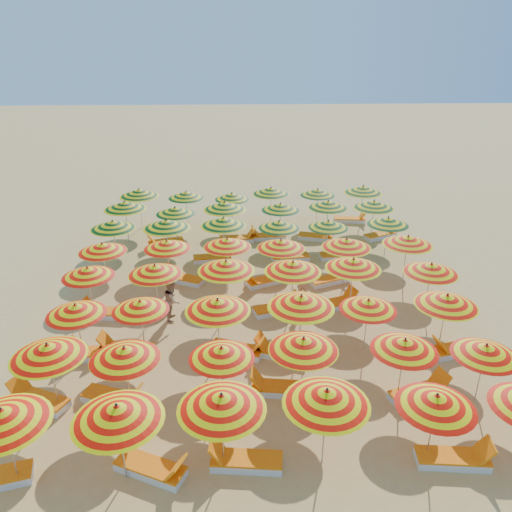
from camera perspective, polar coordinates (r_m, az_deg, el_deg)
name	(u,v)px	position (r m, az deg, el deg)	size (l,w,h in m)	color
ground	(257,298)	(19.58, 0.06, -4.88)	(120.00, 120.00, 0.00)	tan
umbrella_0	(2,417)	(12.54, -27.01, -16.05)	(2.54, 2.54, 2.16)	silver
umbrella_1	(117,413)	(11.76, -15.57, -16.88)	(2.19, 2.19, 2.17)	silver
umbrella_2	(222,402)	(11.66, -3.95, -16.31)	(2.29, 2.29, 2.17)	silver
umbrella_3	(327,397)	(11.89, 8.08, -15.68)	(2.32, 2.32, 2.16)	silver
umbrella_4	(436,401)	(12.63, 19.92, -15.34)	(2.40, 2.40, 1.97)	silver
umbrella_6	(48,351)	(14.37, -22.69, -9.95)	(2.36, 2.36, 2.12)	silver
umbrella_7	(125,353)	(13.82, -14.79, -10.72)	(2.30, 2.30, 2.00)	silver
umbrella_8	(222,353)	(13.59, -3.96, -10.98)	(2.00, 2.00, 1.89)	silver
umbrella_9	(303,344)	(13.73, 5.45, -9.99)	(2.01, 2.01, 2.04)	silver
umbrella_10	(405,345)	(14.35, 16.63, -9.73)	(2.21, 2.21, 1.95)	silver
umbrella_11	(486,350)	(14.97, 24.77, -9.77)	(1.86, 1.86, 1.91)	silver
umbrella_12	(76,310)	(16.39, -19.91, -5.78)	(1.83, 1.83, 1.94)	silver
umbrella_13	(140,306)	(16.11, -13.08, -5.55)	(1.89, 1.89, 1.90)	silver
umbrella_14	(218,305)	(15.33, -4.40, -5.61)	(2.24, 2.24, 2.15)	silver
umbrella_15	(301,302)	(15.42, 5.19, -5.21)	(2.34, 2.34, 2.22)	silver
umbrella_16	(368,305)	(16.11, 12.71, -5.44)	(2.38, 2.38, 1.92)	silver
umbrella_17	(447,300)	(16.76, 20.97, -4.75)	(2.33, 2.33, 2.09)	silver
umbrella_18	(88,272)	(18.71, -18.67, -1.75)	(2.30, 2.30, 1.96)	silver
umbrella_19	(155,270)	(18.07, -11.47, -1.56)	(2.53, 2.53, 2.05)	silver
umbrella_20	(226,266)	(17.78, -3.43, -1.12)	(2.63, 2.63, 2.18)	silver
umbrella_21	(293,267)	(17.76, 4.24, -1.21)	(2.36, 2.36, 2.17)	silver
umbrella_22	(353,264)	(18.31, 11.06, -0.86)	(2.60, 2.60, 2.15)	silver
umbrella_23	(431,268)	(18.88, 19.37, -1.34)	(2.50, 2.50, 2.05)	silver
umbrella_24	(102,248)	(20.56, -17.15, 0.92)	(2.30, 2.30, 2.01)	silver
umbrella_25	(167,245)	(20.28, -10.14, 1.29)	(1.89, 1.89, 2.00)	silver
umbrella_26	(227,243)	(20.06, -3.30, 1.53)	(2.03, 2.03, 2.05)	silver
umbrella_27	(281,244)	(19.90, 2.87, 1.37)	(2.29, 2.29, 2.06)	silver
umbrella_28	(347,243)	(20.17, 10.31, 1.45)	(2.61, 2.61, 2.11)	silver
umbrella_29	(408,240)	(20.98, 16.96, 1.72)	(2.59, 2.59, 2.13)	silver
umbrella_30	(113,225)	(22.76, -16.05, 3.45)	(2.49, 2.49, 2.08)	silver
umbrella_31	(166,224)	(22.04, -10.20, 3.62)	(2.43, 2.43, 2.19)	silver
umbrella_32	(223,222)	(22.10, -3.75, 3.93)	(2.31, 2.31, 2.15)	silver
umbrella_33	(279,225)	(22.31, 2.64, 3.61)	(2.42, 2.42, 1.93)	silver
umbrella_34	(328,224)	(22.66, 8.26, 3.62)	(2.01, 2.01, 1.90)	silver
umbrella_35	(388,221)	(23.33, 14.86, 3.87)	(1.92, 1.92, 1.99)	silver
umbrella_36	(125,205)	(24.98, -14.76, 5.61)	(2.49, 2.49, 2.18)	silver
umbrella_37	(175,211)	(24.31, -9.21, 5.15)	(1.87, 1.87, 1.97)	silver
umbrella_38	(225,206)	(24.10, -3.61, 5.75)	(2.60, 2.60, 2.20)	silver
umbrella_39	(280,207)	(24.58, 2.81, 5.64)	(2.39, 2.39, 1.97)	silver
umbrella_40	(328,204)	(24.88, 8.25, 5.87)	(2.12, 2.12, 2.08)	silver
umbrella_41	(374,204)	(25.15, 13.32, 5.77)	(2.23, 2.23, 2.13)	silver
umbrella_42	(139,193)	(26.91, -13.23, 7.05)	(2.63, 2.63, 2.17)	silver
umbrella_43	(186,195)	(26.62, -8.00, 6.94)	(2.50, 2.50, 2.00)	silver
umbrella_44	(232,196)	(26.43, -2.77, 6.84)	(2.14, 2.14, 1.91)	silver
umbrella_45	(271,191)	(26.85, 1.72, 7.47)	(2.31, 2.31, 2.08)	silver
umbrella_46	(318,192)	(27.14, 7.05, 7.24)	(1.91, 1.91, 1.96)	silver
umbrella_47	(363,189)	(27.36, 12.14, 7.45)	(2.38, 2.38, 2.19)	silver
lounger_1	(152,469)	(12.91, -11.78, -22.69)	(1.82, 1.25, 0.69)	white
lounger_2	(245,461)	(12.84, -1.30, -22.36)	(1.78, 0.75, 0.69)	white
lounger_3	(454,458)	(13.74, 21.71, -20.69)	(1.78, 0.75, 0.69)	white
lounger_4	(38,400)	(15.65, -23.61, -14.80)	(1.82, 1.25, 0.69)	white
lounger_5	(114,398)	(15.01, -15.94, -15.35)	(1.83, 1.15, 0.69)	white
lounger_6	(280,388)	(14.83, 2.71, -14.85)	(1.79, 0.79, 0.69)	white
lounger_7	(420,393)	(15.37, 18.20, -14.63)	(1.83, 1.09, 0.69)	white
lounger_8	(98,353)	(16.95, -17.63, -10.57)	(1.74, 0.59, 0.69)	white
lounger_9	(126,349)	(16.92, -14.69, -10.23)	(1.79, 0.77, 0.69)	white
lounger_10	(238,350)	(16.37, -2.07, -10.63)	(1.83, 1.16, 0.69)	white
lounger_11	(281,353)	(16.24, 2.86, -10.97)	(1.83, 1.15, 0.69)	white
lounger_12	(457,349)	(17.61, 21.97, -9.86)	(1.82, 0.98, 0.69)	white
lounger_13	(106,313)	(19.11, -16.75, -6.25)	(1.79, 0.80, 0.69)	white
lounger_14	(278,308)	(18.61, 2.50, -6.01)	(1.83, 1.09, 0.69)	white
lounger_15	(335,304)	(19.14, 9.07, -5.42)	(1.83, 1.16, 0.69)	white
lounger_16	(182,278)	(21.02, -8.40, -2.56)	(1.82, 1.25, 0.69)	white
lounger_17	(266,281)	(20.60, 1.11, -2.86)	(1.82, 1.21, 0.69)	white
lounger_18	(331,280)	(20.94, 8.51, -2.67)	(1.82, 1.19, 0.69)	white
lounger_19	(213,258)	(22.78, -4.90, -0.22)	(1.79, 0.77, 0.69)	white
lounger_20	(290,257)	(22.81, 3.86, -0.15)	(1.79, 0.80, 0.69)	white
lounger_21	(340,256)	(23.25, 9.53, 0.04)	(1.75, 0.63, 0.69)	white
lounger_22	(165,242)	(24.82, -10.37, 1.55)	(1.83, 1.05, 0.69)	white
lounger_23	(238,239)	(24.88, -2.12, 2.00)	(1.75, 0.62, 0.69)	white
lounger_24	(268,236)	(25.16, 1.36, 2.27)	(1.76, 0.66, 0.69)	white
lounger_25	(317,237)	(25.28, 6.93, 2.20)	(1.83, 1.06, 0.69)	white
lounger_26	(381,235)	(26.11, 14.09, 2.35)	(1.82, 1.25, 0.69)	white
lounger_27	(350,219)	(28.00, 10.72, 4.13)	(1.79, 0.79, 0.69)	white
beachgoer_a	(303,282)	(19.30, 5.41, -3.03)	(0.52, 0.34, 1.44)	tan
beachgoer_b	(172,300)	(18.18, -9.56, -5.00)	(0.72, 0.56, 1.48)	tan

